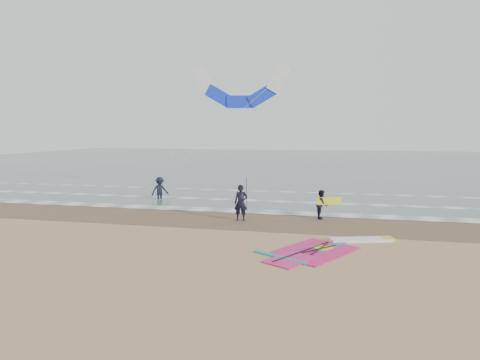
% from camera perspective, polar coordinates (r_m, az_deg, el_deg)
% --- Properties ---
extents(ground, '(120.00, 120.00, 0.00)m').
position_cam_1_polar(ground, '(16.48, -0.18, -9.68)').
color(ground, tan).
rests_on(ground, ground).
extents(sea_water, '(120.00, 80.00, 0.02)m').
position_cam_1_polar(sea_water, '(63.68, 9.61, 2.34)').
color(sea_water, '#47605E').
rests_on(sea_water, ground).
extents(wet_sand_band, '(120.00, 5.00, 0.01)m').
position_cam_1_polar(wet_sand_band, '(22.19, 3.33, -5.42)').
color(wet_sand_band, brown).
rests_on(wet_sand_band, ground).
extents(foam_waterline, '(120.00, 9.15, 0.02)m').
position_cam_1_polar(foam_waterline, '(26.50, 4.93, -3.41)').
color(foam_waterline, white).
rests_on(foam_waterline, ground).
extents(windsurf_rig, '(5.50, 5.21, 0.13)m').
position_cam_1_polar(windsurf_rig, '(17.34, 11.71, -8.87)').
color(windsurf_rig, white).
rests_on(windsurf_rig, ground).
extents(person_standing, '(0.71, 0.50, 1.87)m').
position_cam_1_polar(person_standing, '(21.97, 0.12, -3.06)').
color(person_standing, black).
rests_on(person_standing, ground).
extents(person_walking, '(0.65, 0.79, 1.53)m').
position_cam_1_polar(person_walking, '(22.93, 10.82, -3.20)').
color(person_walking, black).
rests_on(person_walking, ground).
extents(person_wading, '(1.34, 1.31, 1.85)m').
position_cam_1_polar(person_wading, '(29.51, -10.65, -0.72)').
color(person_wading, black).
rests_on(person_wading, ground).
extents(held_pole, '(0.17, 0.86, 1.82)m').
position_cam_1_polar(held_pole, '(21.84, 0.88, -1.96)').
color(held_pole, black).
rests_on(held_pole, ground).
extents(carried_kiteboard, '(1.30, 0.51, 0.39)m').
position_cam_1_polar(carried_kiteboard, '(22.79, 11.82, -2.77)').
color(carried_kiteboard, yellow).
rests_on(carried_kiteboard, ground).
extents(surf_kite, '(8.60, 2.37, 7.90)m').
position_cam_1_polar(surf_kite, '(29.95, 0.04, 11.82)').
color(surf_kite, white).
rests_on(surf_kite, ground).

